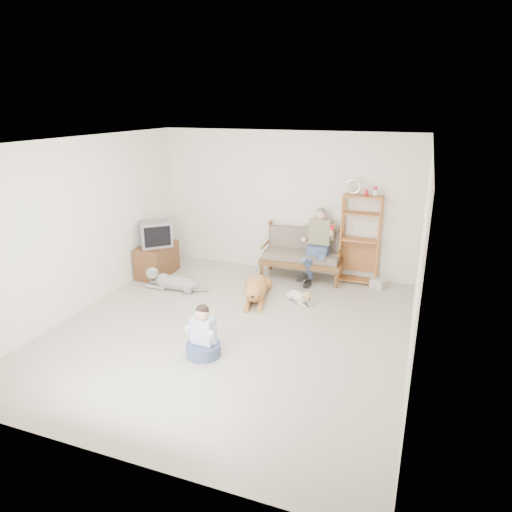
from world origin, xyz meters
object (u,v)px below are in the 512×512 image
at_px(golden_retriever, 256,289).
at_px(etagere, 360,239).
at_px(tv_stand, 157,260).
at_px(loveseat, 303,253).

bearing_deg(golden_retriever, etagere, 28.38).
bearing_deg(tv_stand, loveseat, 15.00).
distance_m(etagere, tv_stand, 3.86).
relative_size(etagere, tv_stand, 2.09).
height_order(loveseat, tv_stand, loveseat).
height_order(etagere, tv_stand, etagere).
bearing_deg(tv_stand, golden_retriever, -13.82).
xyz_separation_m(loveseat, etagere, (1.03, 0.11, 0.35)).
distance_m(loveseat, etagere, 1.09).
relative_size(loveseat, golden_retriever, 1.08).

